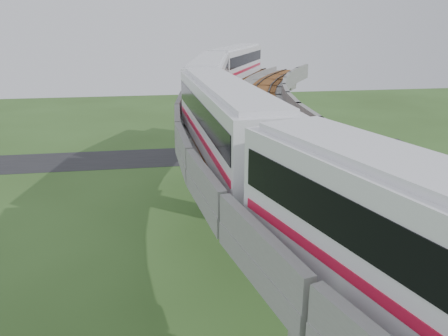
# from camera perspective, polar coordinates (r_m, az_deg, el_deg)

# --- Properties ---
(ground) EXTENTS (160.00, 160.00, 0.00)m
(ground) POSITION_cam_1_polar(r_m,az_deg,el_deg) (30.49, 3.18, -15.03)
(ground) COLOR #325120
(ground) RESTS_ON ground
(asphalt_road) EXTENTS (60.00, 8.00, 0.03)m
(asphalt_road) POSITION_cam_1_polar(r_m,az_deg,el_deg) (57.56, -2.91, 1.65)
(asphalt_road) COLOR #232326
(asphalt_road) RESTS_ON ground
(viaduct) EXTENTS (19.58, 73.98, 11.40)m
(viaduct) POSITION_cam_1_polar(r_m,az_deg,el_deg) (27.59, 11.36, 1.77)
(viaduct) COLOR #99968E
(viaduct) RESTS_ON ground
(metro_train) EXTENTS (12.22, 61.23, 3.64)m
(metro_train) POSITION_cam_1_polar(r_m,az_deg,el_deg) (29.10, 3.11, 9.58)
(metro_train) COLOR silver
(metro_train) RESTS_ON ground
(fence) EXTENTS (3.87, 38.73, 1.50)m
(fence) POSITION_cam_1_polar(r_m,az_deg,el_deg) (33.26, 20.25, -11.66)
(fence) COLOR #2D382D
(fence) RESTS_ON ground
(tree_0) EXTENTS (2.09, 2.09, 3.12)m
(tree_0) POSITION_cam_1_polar(r_m,az_deg,el_deg) (50.78, 10.15, 1.62)
(tree_0) COLOR #382314
(tree_0) RESTS_ON ground
(tree_1) EXTENTS (2.82, 2.82, 3.75)m
(tree_1) POSITION_cam_1_polar(r_m,az_deg,el_deg) (45.95, 9.45, 0.26)
(tree_1) COLOR #382314
(tree_1) RESTS_ON ground
(tree_2) EXTENTS (1.92, 1.92, 2.72)m
(tree_2) POSITION_cam_1_polar(r_m,az_deg,el_deg) (42.26, 10.24, -2.40)
(tree_2) COLOR #382314
(tree_2) RESTS_ON ground
(tree_3) EXTENTS (2.75, 2.75, 3.05)m
(tree_3) POSITION_cam_1_polar(r_m,az_deg,el_deg) (37.36, 12.35, -5.49)
(tree_3) COLOR #382314
(tree_3) RESTS_ON ground
(tree_4) EXTENTS (2.08, 2.08, 2.44)m
(tree_4) POSITION_cam_1_polar(r_m,az_deg,el_deg) (29.85, 17.57, -13.25)
(tree_4) COLOR #382314
(tree_4) RESTS_ON ground
(tree_5) EXTENTS (2.10, 2.10, 3.04)m
(tree_5) POSITION_cam_1_polar(r_m,az_deg,el_deg) (26.57, 22.58, -16.74)
(tree_5) COLOR #382314
(tree_5) RESTS_ON ground
(car_red) EXTENTS (4.06, 3.28, 1.30)m
(car_red) POSITION_cam_1_polar(r_m,az_deg,el_deg) (36.33, 23.26, -9.47)
(car_red) COLOR #A31F0F
(car_red) RESTS_ON dirt_lot
(car_dark) EXTENTS (4.18, 2.68, 1.13)m
(car_dark) POSITION_cam_1_polar(r_m,az_deg,el_deg) (39.45, 20.51, -6.98)
(car_dark) COLOR black
(car_dark) RESTS_ON dirt_lot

